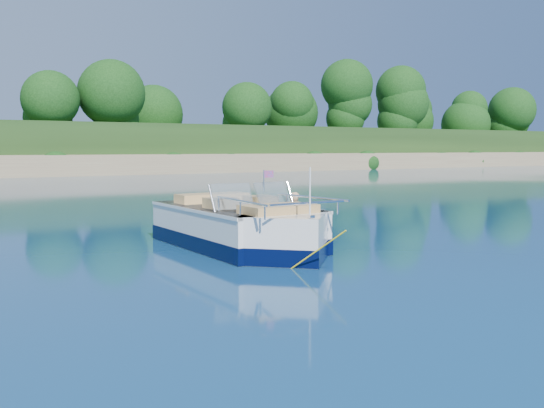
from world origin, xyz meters
name	(u,v)px	position (x,y,z in m)	size (l,w,h in m)	color
ground	(379,245)	(0.00, 0.00, 0.00)	(160.00, 160.00, 0.00)	#0A244C
shoreline	(1,157)	(0.00, 63.77, 0.98)	(170.00, 59.00, 6.00)	#8E7152
treeline	(35,103)	(0.04, 41.01, 5.55)	(150.00, 7.12, 8.19)	#312010
motorboat	(245,231)	(-2.66, 0.98, 0.37)	(2.22, 5.79, 1.93)	silver
tow_tube	(290,229)	(-0.68, 2.42, 0.09)	(1.66, 1.66, 0.36)	#FAAD04
boy	(293,234)	(-0.66, 2.33, 0.00)	(0.48, 0.32, 1.33)	tan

